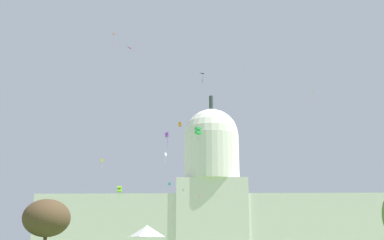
# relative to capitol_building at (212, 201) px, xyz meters

# --- Properties ---
(capitol_building) EXTENTS (149.48, 24.28, 67.08)m
(capitol_building) POSITION_rel_capitol_building_xyz_m (0.00, 0.00, 0.00)
(capitol_building) COLOR silver
(capitol_building) RESTS_ON ground_plane
(tree_west_near) EXTENTS (13.58, 13.79, 11.49)m
(tree_west_near) POSITION_rel_capitol_building_xyz_m (-36.84, -103.68, -12.32)
(tree_west_near) COLOR #4C3823
(tree_west_near) RESTS_ON ground_plane
(kite_pink_mid) EXTENTS (0.79, 0.76, 3.22)m
(kite_pink_mid) POSITION_rel_capitol_building_xyz_m (-5.54, -23.03, -0.09)
(kite_pink_mid) COLOR pink
(kite_blue_low) EXTENTS (0.37, 0.61, 0.72)m
(kite_blue_low) POSITION_rel_capitol_building_xyz_m (-9.37, -65.05, -2.34)
(kite_blue_low) COLOR blue
(kite_green_mid) EXTENTS (1.39, 1.36, 2.60)m
(kite_green_mid) POSITION_rel_capitol_building_xyz_m (-3.83, -119.35, 3.09)
(kite_green_mid) COLOR green
(kite_lime_low) EXTENTS (0.89, 0.97, 2.72)m
(kite_lime_low) POSITION_rel_capitol_building_xyz_m (-20.76, -106.57, -6.51)
(kite_lime_low) COLOR #8CD133
(kite_cyan_low) EXTENTS (1.48, 1.77, 0.30)m
(kite_cyan_low) POSITION_rel_capitol_building_xyz_m (20.56, -53.98, -2.70)
(kite_cyan_low) COLOR #33BCDB
(kite_turquoise_mid) EXTENTS (0.98, 1.01, 0.93)m
(kite_turquoise_mid) POSITION_rel_capitol_building_xyz_m (-15.96, -31.80, 3.46)
(kite_turquoise_mid) COLOR teal
(kite_yellow_mid) EXTENTS (1.09, 1.12, 3.37)m
(kite_yellow_mid) POSITION_rel_capitol_building_xyz_m (-35.45, -59.40, 7.73)
(kite_yellow_mid) COLOR yellow
(kite_magenta_mid) EXTENTS (0.90, 1.18, 0.28)m
(kite_magenta_mid) POSITION_rel_capitol_building_xyz_m (-15.08, -131.31, 14.73)
(kite_magenta_mid) COLOR #D1339E
(kite_orange_mid) EXTENTS (0.87, 0.34, 1.30)m
(kite_orange_mid) POSITION_rel_capitol_building_xyz_m (-9.12, -87.51, 12.31)
(kite_orange_mid) COLOR orange
(kite_violet_mid) EXTENTS (0.90, 0.83, 3.40)m
(kite_violet_mid) POSITION_rel_capitol_building_xyz_m (-11.16, -103.09, 6.02)
(kite_violet_mid) COLOR purple
(kite_gold_high) EXTENTS (0.56, 1.11, 3.47)m
(kite_gold_high) POSITION_rel_capitol_building_xyz_m (31.76, -62.59, 28.47)
(kite_gold_high) COLOR gold
(kite_black_high) EXTENTS (1.33, 1.31, 2.55)m
(kite_black_high) POSITION_rel_capitol_building_xyz_m (-2.91, -86.70, 26.16)
(kite_black_high) COLOR black
(kite_white_mid) EXTENTS (0.45, 0.95, 2.41)m
(kite_white_mid) POSITION_rel_capitol_building_xyz_m (-11.98, -96.49, 2.62)
(kite_white_mid) COLOR white
(kite_pink_high) EXTENTS (0.90, 1.66, 4.07)m
(kite_pink_high) POSITION_rel_capitol_building_xyz_m (-27.15, -86.81, 37.56)
(kite_pink_high) COLOR pink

